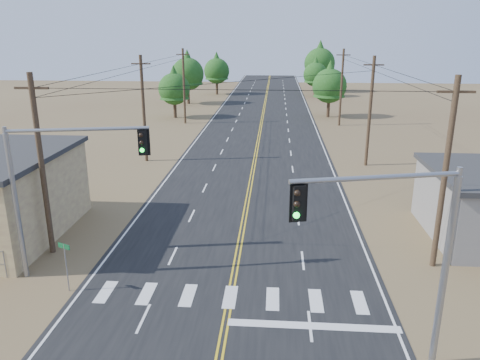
# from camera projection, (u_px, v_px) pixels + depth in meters

# --- Properties ---
(road) EXTENTS (15.00, 200.00, 0.02)m
(road) POSITION_uv_depth(u_px,v_px,m) (253.00, 168.00, 42.90)
(road) COLOR black
(road) RESTS_ON ground
(utility_pole_left_near) EXTENTS (1.80, 0.30, 10.00)m
(utility_pole_left_near) POSITION_uv_depth(u_px,v_px,m) (42.00, 165.00, 25.01)
(utility_pole_left_near) COLOR #4C3826
(utility_pole_left_near) RESTS_ON ground
(utility_pole_left_mid) EXTENTS (1.80, 0.30, 10.00)m
(utility_pole_left_mid) POSITION_uv_depth(u_px,v_px,m) (144.00, 108.00, 44.03)
(utility_pole_left_mid) COLOR #4C3826
(utility_pole_left_mid) RESTS_ON ground
(utility_pole_left_far) EXTENTS (1.80, 0.30, 10.00)m
(utility_pole_left_far) POSITION_uv_depth(u_px,v_px,m) (184.00, 86.00, 63.06)
(utility_pole_left_far) COLOR #4C3826
(utility_pole_left_far) RESTS_ON ground
(utility_pole_right_near) EXTENTS (1.80, 0.30, 10.00)m
(utility_pole_right_near) POSITION_uv_depth(u_px,v_px,m) (445.00, 174.00, 23.48)
(utility_pole_right_near) COLOR #4C3826
(utility_pole_right_near) RESTS_ON ground
(utility_pole_right_mid) EXTENTS (1.80, 0.30, 10.00)m
(utility_pole_right_mid) POSITION_uv_depth(u_px,v_px,m) (370.00, 111.00, 42.50)
(utility_pole_right_mid) COLOR #4C3826
(utility_pole_right_mid) RESTS_ON ground
(utility_pole_right_far) EXTENTS (1.80, 0.30, 10.00)m
(utility_pole_right_far) POSITION_uv_depth(u_px,v_px,m) (341.00, 87.00, 61.53)
(utility_pole_right_far) COLOR #4C3826
(utility_pole_right_far) RESTS_ON ground
(signal_mast_left) EXTENTS (6.61, 1.61, 7.73)m
(signal_mast_left) POSITION_uv_depth(u_px,v_px,m) (54.00, 176.00, 22.58)
(signal_mast_left) COLOR gray
(signal_mast_left) RESTS_ON ground
(signal_mast_right) EXTENTS (5.75, 1.72, 7.68)m
(signal_mast_right) POSITION_uv_depth(u_px,v_px,m) (405.00, 241.00, 15.77)
(signal_mast_right) COLOR gray
(signal_mast_right) RESTS_ON ground
(street_sign) EXTENTS (0.68, 0.33, 2.48)m
(street_sign) POSITION_uv_depth(u_px,v_px,m) (66.00, 260.00, 22.04)
(street_sign) COLOR gray
(street_sign) RESTS_ON ground
(tree_left_near) EXTENTS (4.56, 4.56, 7.59)m
(tree_left_near) POSITION_uv_depth(u_px,v_px,m) (174.00, 86.00, 67.47)
(tree_left_near) COLOR #3F2D1E
(tree_left_near) RESTS_ON ground
(tree_left_mid) EXTENTS (5.59, 5.59, 9.32)m
(tree_left_mid) POSITION_uv_depth(u_px,v_px,m) (188.00, 71.00, 80.80)
(tree_left_mid) COLOR #3F2D1E
(tree_left_mid) RESTS_ON ground
(tree_left_far) EXTENTS (5.08, 5.08, 8.46)m
(tree_left_far) POSITION_uv_depth(u_px,v_px,m) (217.00, 68.00, 93.65)
(tree_left_far) COLOR #3F2D1E
(tree_left_far) RESTS_ON ground
(tree_right_near) EXTENTS (4.97, 4.97, 8.28)m
(tree_right_near) POSITION_uv_depth(u_px,v_px,m) (330.00, 82.00, 67.91)
(tree_right_near) COLOR #3F2D1E
(tree_right_near) RESTS_ON ground
(tree_right_mid) EXTENTS (4.61, 4.61, 7.69)m
(tree_right_mid) POSITION_uv_depth(u_px,v_px,m) (315.00, 72.00, 90.58)
(tree_right_mid) COLOR #3F2D1E
(tree_right_mid) RESTS_ON ground
(tree_right_far) EXTENTS (6.38, 6.38, 10.63)m
(tree_right_far) POSITION_uv_depth(u_px,v_px,m) (320.00, 60.00, 97.58)
(tree_right_far) COLOR #3F2D1E
(tree_right_far) RESTS_ON ground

